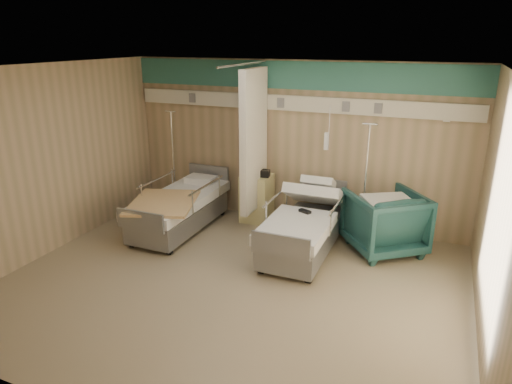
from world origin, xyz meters
TOP-DOWN VIEW (x-y plane):
  - ground at (0.00, 0.00)m, footprint 6.00×5.00m
  - room_walls at (-0.03, 0.25)m, footprint 6.04×5.04m
  - bed_right at (0.60, 1.30)m, footprint 1.00×2.16m
  - bed_left at (-1.60, 1.30)m, footprint 1.00×2.16m
  - bedside_cabinet at (-0.55, 2.20)m, footprint 0.50×0.48m
  - visitor_armchair at (1.72, 1.82)m, footprint 1.45×1.45m
  - waffle_blanket at (1.75, 1.81)m, footprint 0.90×0.88m
  - iv_stand_right at (1.34, 2.07)m, footprint 0.34×0.34m
  - iv_stand_left at (-2.23, 2.16)m, footprint 0.34×0.34m
  - call_remote at (0.59, 1.34)m, footprint 0.20×0.15m
  - tan_blanket at (-1.60, 0.84)m, footprint 1.30×1.46m
  - toiletry_bag at (-0.42, 2.16)m, footprint 0.24×0.17m
  - white_cup at (-0.73, 2.22)m, footprint 0.12×0.12m

SIDE VIEW (x-z plane):
  - ground at x=0.00m, z-range 0.00..0.00m
  - bed_right at x=0.60m, z-range 0.00..0.63m
  - bed_left at x=-1.60m, z-range 0.00..0.63m
  - iv_stand_left at x=-2.23m, z-range -0.56..1.33m
  - iv_stand_right at x=1.34m, z-range -0.57..1.35m
  - bedside_cabinet at x=-0.55m, z-range 0.00..0.85m
  - visitor_armchair at x=1.72m, z-range 0.00..0.95m
  - call_remote at x=0.59m, z-range 0.63..0.67m
  - tan_blanket at x=-1.60m, z-range 0.63..0.67m
  - toiletry_bag at x=-0.42m, z-range 0.85..0.98m
  - white_cup at x=-0.73m, z-range 0.85..0.98m
  - waffle_blanket at x=1.75m, z-range 0.95..1.03m
  - room_walls at x=-0.03m, z-range 0.45..3.27m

